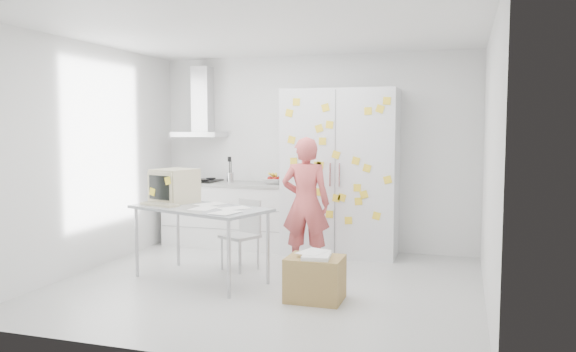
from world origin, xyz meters
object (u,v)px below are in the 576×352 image
(person, at_px, (306,203))
(cardboard_box, at_px, (315,278))
(desk, at_px, (183,196))
(chair, at_px, (244,230))

(person, bearing_deg, cardboard_box, 103.14)
(desk, height_order, chair, desk)
(person, xyz_separation_m, cardboard_box, (0.42, -1.16, -0.57))
(chair, height_order, cardboard_box, chair)
(person, relative_size, chair, 1.91)
(person, distance_m, desk, 1.45)
(desk, height_order, cardboard_box, desk)
(cardboard_box, bearing_deg, chair, 140.02)
(chair, bearing_deg, person, 40.93)
(person, relative_size, desk, 0.94)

